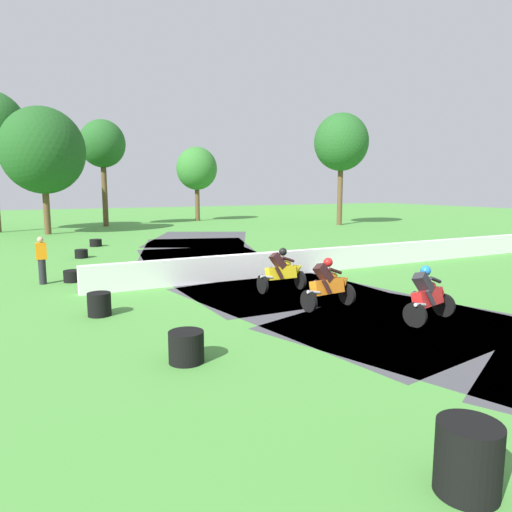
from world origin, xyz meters
name	(u,v)px	position (x,y,z in m)	size (l,w,h in m)	color
ground_plane	(248,278)	(0.00, 0.00, 0.00)	(120.00, 120.00, 0.00)	#4C933D
track_asphalt	(281,275)	(1.41, 0.02, 0.00)	(11.21, 37.34, 0.01)	#47474C
safety_barrier	(372,255)	(5.82, 0.07, 0.45)	(0.30, 23.26, 0.90)	white
motorcycle_lead_yellow	(283,271)	(0.10, -2.36, 0.66)	(1.68, 0.74, 1.43)	black
motorcycle_chase_orange	(329,284)	(0.19, -4.73, 0.65)	(1.68, 0.89, 1.43)	black
motorcycle_trailing_red	(429,295)	(1.66, -6.89, 0.65)	(1.68, 1.09, 1.43)	black
tire_stack_near	(96,243)	(-3.57, 12.12, 0.20)	(0.65, 0.65, 0.40)	black
tire_stack_mid_a	(81,254)	(-4.81, 7.93, 0.20)	(0.59, 0.59, 0.40)	black
tire_stack_mid_b	(73,276)	(-5.74, 2.21, 0.20)	(0.63, 0.63, 0.40)	black
tire_stack_far	(99,304)	(-5.59, -2.77, 0.30)	(0.59, 0.59, 0.60)	black
tire_stack_extra_a	(186,347)	(-4.63, -6.91, 0.30)	(0.67, 0.67, 0.60)	black
tire_stack_extra_b	(468,458)	(-3.14, -11.97, 0.40)	(0.70, 0.70, 0.80)	black
track_marshal	(42,260)	(-6.70, 2.23, 0.82)	(0.34, 0.24, 1.63)	#232328
tree_far_left	(102,145)	(-0.79, 25.83, 6.72)	(3.70, 3.70, 8.74)	brown
tree_mid_rise	(197,169)	(8.28, 28.48, 5.00)	(3.90, 3.90, 7.08)	brown
tree_behind_barrier	(43,151)	(-5.55, 20.66, 5.72)	(5.59, 5.59, 8.67)	brown
tree_distant	(341,143)	(17.55, 18.11, 7.00)	(4.60, 4.60, 9.46)	brown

